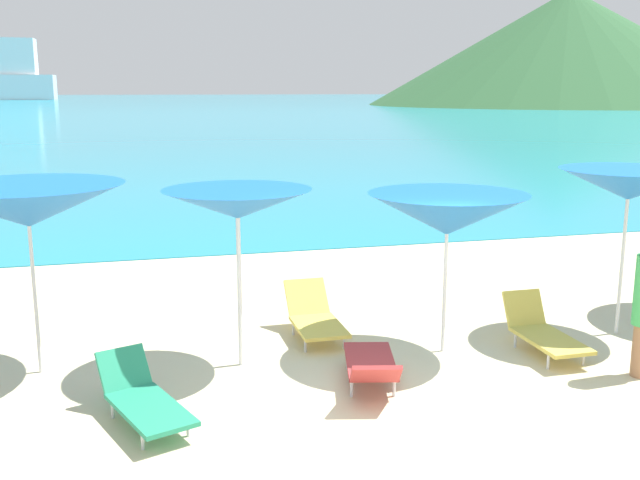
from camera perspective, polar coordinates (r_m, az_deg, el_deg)
name	(u,v)px	position (r m, az deg, el deg)	size (l,w,h in m)	color
ground_plane	(252,246)	(17.09, -5.38, -0.44)	(50.00, 100.00, 0.30)	beige
ocean_water	(136,100)	(235.01, -14.28, 10.60)	(650.00, 440.00, 0.02)	teal
headland_hill	(567,48)	(169.90, 18.83, 14.10)	(85.04, 85.04, 24.20)	#2D5B33
umbrella_2	(27,206)	(9.29, -22.01, 2.51)	(2.34, 2.34, 2.35)	silver
umbrella_3	(238,204)	(8.92, -6.50, 2.81)	(1.93, 1.93, 2.26)	silver
umbrella_4	(447,214)	(9.52, 9.99, 2.00)	(2.27, 2.27, 2.14)	silver
umbrella_5	(629,185)	(10.92, 23.11, 4.01)	(2.09, 2.09, 2.37)	silver
lounge_chair_2	(542,331)	(10.18, 17.08, -6.83)	(0.59, 1.41, 0.70)	#D8BF4C
lounge_chair_3	(371,364)	(8.65, 4.04, -9.74)	(0.91, 1.63, 0.56)	#A53333
lounge_chair_4	(314,316)	(10.30, -0.44, -6.01)	(0.63, 1.46, 0.69)	#D8BF4C
lounge_chair_5	(143,398)	(8.04, -13.76, -11.97)	(1.04, 1.60, 0.63)	#268C66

